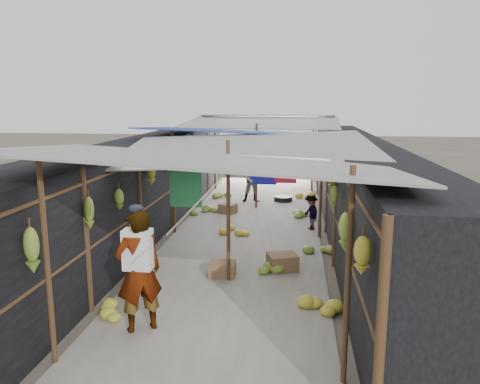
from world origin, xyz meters
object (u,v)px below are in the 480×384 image
at_px(crate_near, 222,269).
at_px(vendor_elderly, 139,271).
at_px(black_basin, 283,199).
at_px(vendor_seated, 311,212).
at_px(shopper_blue, 254,179).

relative_size(crate_near, vendor_elderly, 0.27).
bearing_deg(crate_near, black_basin, 79.92).
xyz_separation_m(crate_near, vendor_seated, (1.75, 3.48, 0.32)).
relative_size(black_basin, vendor_elderly, 0.33).
relative_size(shopper_blue, vendor_seated, 1.65).
relative_size(crate_near, vendor_seated, 0.52).
distance_m(crate_near, shopper_blue, 6.68).
height_order(vendor_elderly, shopper_blue, vendor_elderly).
bearing_deg(shopper_blue, black_basin, -0.76).
xyz_separation_m(crate_near, vendor_elderly, (-0.85, -2.21, 0.76)).
distance_m(shopper_blue, vendor_seated, 3.64).
height_order(crate_near, black_basin, crate_near).
height_order(crate_near, vendor_elderly, vendor_elderly).
height_order(crate_near, shopper_blue, shopper_blue).
height_order(black_basin, shopper_blue, shopper_blue).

